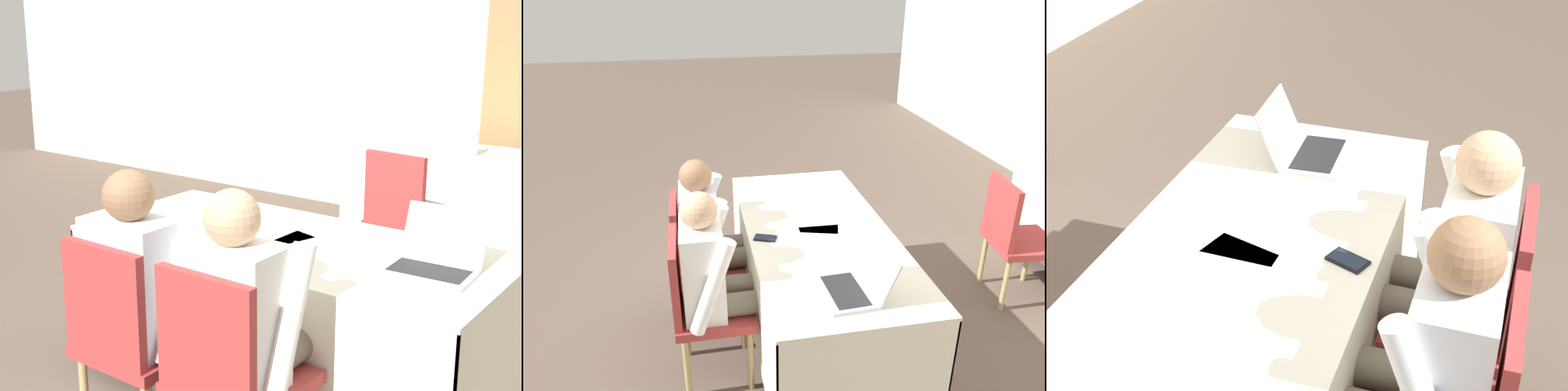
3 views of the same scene
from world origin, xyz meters
TOP-DOWN VIEW (x-y plane):
  - ground_plane at (0.00, 0.00)m, footprint 24.00×24.00m
  - conference_table_near at (0.00, 0.00)m, footprint 1.91×0.86m
  - laptop at (0.67, 0.01)m, footprint 0.35×0.34m
  - cell_phone at (0.05, -0.33)m, footprint 0.12×0.15m
  - paper_beside_laptop at (-0.43, -0.05)m, footprint 0.28×0.34m
  - paper_centre_table at (-0.07, -0.01)m, footprint 0.28×0.34m
  - paper_left_edge at (0.05, 0.03)m, footprint 0.22×0.30m
  - chair_near_left at (-0.25, -0.74)m, footprint 0.44×0.44m
  - chair_near_right at (0.25, -0.74)m, footprint 0.44×0.44m
  - chair_far_spare at (-0.14, 1.47)m, footprint 0.49×0.49m
  - person_checkered_shirt at (-0.25, -0.63)m, footprint 0.50×0.52m
  - person_white_shirt at (0.25, -0.63)m, footprint 0.50×0.52m

SIDE VIEW (x-z plane):
  - ground_plane at x=0.00m, z-range 0.00..0.00m
  - chair_near_left at x=-0.25m, z-range 0.05..0.96m
  - chair_near_right at x=0.25m, z-range 0.05..0.96m
  - chair_far_spare at x=-0.14m, z-range 0.05..0.96m
  - conference_table_near at x=0.00m, z-range 0.20..0.96m
  - person_checkered_shirt at x=-0.25m, z-range 0.08..1.25m
  - person_white_shirt at x=0.25m, z-range 0.08..1.25m
  - paper_beside_laptop at x=-0.43m, z-range 0.76..0.76m
  - paper_centre_table at x=-0.07m, z-range 0.76..0.76m
  - paper_left_edge at x=0.05m, z-range 0.76..0.76m
  - cell_phone at x=0.05m, z-range 0.76..0.77m
  - laptop at x=0.67m, z-range 0.69..0.92m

